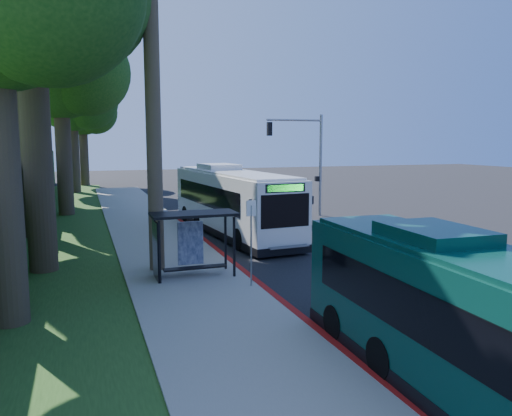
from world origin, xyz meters
name	(u,v)px	position (x,y,z in m)	size (l,w,h in m)	color
ground	(323,249)	(0.00, 0.00, 0.00)	(140.00, 140.00, 0.00)	black
sidewalk	(173,260)	(-7.30, 0.00, 0.06)	(4.50, 70.00, 0.12)	gray
red_curb	(253,279)	(-5.00, -4.00, 0.07)	(0.25, 30.00, 0.13)	maroon
grass_verge	(40,247)	(-13.00, 5.00, 0.03)	(8.00, 70.00, 0.06)	#234719
bus_shelter	(187,232)	(-7.26, -2.86, 1.81)	(3.20, 1.51, 2.55)	black
stop_sign_pole	(251,231)	(-5.40, -5.00, 2.08)	(0.35, 0.06, 3.17)	gray
traffic_signal_pole	(307,152)	(3.78, 10.00, 4.42)	(4.10, 0.30, 7.00)	gray
tree_2	(61,63)	(-11.89, 15.98, 10.48)	(8.82, 8.40, 15.12)	#382B1E
tree_3	(37,57)	(-13.88, 23.98, 11.98)	(10.08, 9.60, 17.28)	#382B1E
tree_4	(72,94)	(-11.40, 31.98, 9.73)	(8.40, 8.00, 14.14)	#382B1E
tree_5	(83,108)	(-10.41, 39.99, 8.96)	(7.35, 7.00, 12.86)	#382B1E
white_bus	(231,201)	(-3.00, 5.50, 1.88)	(3.84, 13.10, 3.85)	silver
teal_bus	(490,333)	(-3.80, -14.25, 1.65)	(2.76, 11.42, 3.38)	#0A372E
pickup	(283,212)	(1.09, 7.70, 0.72)	(2.38, 5.16, 1.43)	silver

